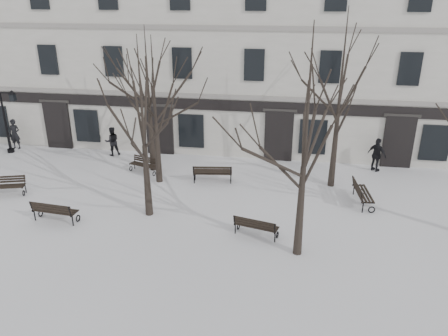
% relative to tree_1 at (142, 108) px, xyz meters
% --- Properties ---
extents(ground, '(100.00, 100.00, 0.00)m').
position_rel_tree_1_xyz_m(ground, '(1.75, -0.37, -4.77)').
color(ground, white).
rests_on(ground, ground).
extents(building, '(40.40, 10.20, 11.40)m').
position_rel_tree_1_xyz_m(building, '(1.75, 12.59, 0.75)').
color(building, silver).
rests_on(building, ground).
extents(tree_1, '(5.34, 5.34, 7.62)m').
position_rel_tree_1_xyz_m(tree_1, '(0.00, 0.00, 0.00)').
color(tree_1, black).
rests_on(tree_1, ground).
extents(tree_2, '(5.82, 5.82, 8.31)m').
position_rel_tree_1_xyz_m(tree_2, '(6.44, -2.06, 0.43)').
color(tree_2, black).
rests_on(tree_2, ground).
extents(tree_4, '(5.32, 5.32, 7.61)m').
position_rel_tree_1_xyz_m(tree_4, '(-1.42, 5.01, -0.01)').
color(tree_4, black).
rests_on(tree_4, ground).
extents(tree_5, '(5.10, 5.10, 7.28)m').
position_rel_tree_1_xyz_m(tree_5, '(-0.62, 3.52, -0.22)').
color(tree_5, black).
rests_on(tree_5, ground).
extents(tree_6, '(5.97, 5.97, 8.53)m').
position_rel_tree_1_xyz_m(tree_6, '(8.08, 4.42, 0.57)').
color(tree_6, black).
rests_on(tree_6, ground).
extents(bench_0, '(1.89, 1.13, 0.91)m').
position_rel_tree_1_xyz_m(bench_0, '(-7.41, 0.80, -4.27)').
color(bench_0, black).
rests_on(bench_0, ground).
extents(bench_1, '(1.98, 0.88, 0.97)m').
position_rel_tree_1_xyz_m(bench_1, '(-3.72, -1.29, -4.24)').
color(bench_1, black).
rests_on(bench_1, ground).
extents(bench_2, '(1.85, 1.04, 0.89)m').
position_rel_tree_1_xyz_m(bench_2, '(4.79, -1.12, -4.28)').
color(bench_2, black).
rests_on(bench_2, ground).
extents(bench_3, '(1.72, 1.07, 0.82)m').
position_rel_tree_1_xyz_m(bench_3, '(-1.77, 4.61, -4.32)').
color(bench_3, black).
rests_on(bench_3, ground).
extents(bench_4, '(2.04, 0.97, 0.99)m').
position_rel_tree_1_xyz_m(bench_4, '(2.12, 3.81, -4.23)').
color(bench_4, black).
rests_on(bench_4, ground).
extents(bench_5, '(0.90, 2.02, 0.99)m').
position_rel_tree_1_xyz_m(bench_5, '(9.30, 2.59, -4.23)').
color(bench_5, black).
rests_on(bench_5, ground).
extents(lamp_post, '(1.20, 0.44, 3.83)m').
position_rel_tree_1_xyz_m(lamp_post, '(-10.56, 6.28, -2.55)').
color(lamp_post, black).
rests_on(lamp_post, ground).
extents(bollard_a, '(0.14, 0.14, 1.06)m').
position_rel_tree_1_xyz_m(bollard_a, '(-2.17, 6.16, -4.20)').
color(bollard_a, black).
rests_on(bollard_a, ground).
extents(bollard_b, '(0.15, 0.15, 1.14)m').
position_rel_tree_1_xyz_m(bollard_b, '(6.73, 6.92, -4.16)').
color(bollard_b, black).
rests_on(bollard_b, ground).
extents(pedestrian_a, '(0.70, 0.48, 1.86)m').
position_rel_tree_1_xyz_m(pedestrian_a, '(-10.87, 6.97, -4.77)').
color(pedestrian_a, black).
rests_on(pedestrian_a, ground).
extents(pedestrian_b, '(1.06, 1.00, 1.73)m').
position_rel_tree_1_xyz_m(pedestrian_b, '(-4.49, 6.82, -4.77)').
color(pedestrian_b, black).
rests_on(pedestrian_b, ground).
extents(pedestrian_c, '(1.11, 1.06, 1.85)m').
position_rel_tree_1_xyz_m(pedestrian_c, '(10.57, 6.77, -4.77)').
color(pedestrian_c, black).
rests_on(pedestrian_c, ground).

